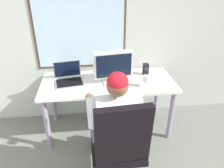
% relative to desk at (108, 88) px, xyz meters
% --- Properties ---
extents(wall_rear, '(5.70, 0.08, 2.57)m').
position_rel_desk_xyz_m(wall_rear, '(0.04, 0.42, 0.65)').
color(wall_rear, '#BBC3BD').
rests_on(wall_rear, ground).
extents(desk, '(1.66, 0.72, 0.73)m').
position_rel_desk_xyz_m(desk, '(0.00, 0.00, 0.00)').
color(desk, gray).
rests_on(desk, ground).
extents(office_chair, '(0.58, 0.60, 1.06)m').
position_rel_desk_xyz_m(office_chair, '(0.00, -0.97, -0.04)').
color(office_chair, black).
rests_on(office_chair, ground).
extents(person_seated, '(0.55, 0.78, 1.23)m').
position_rel_desk_xyz_m(person_seated, '(-0.01, -0.70, 0.01)').
color(person_seated, '#4E4A58').
rests_on(person_seated, ground).
extents(crt_monitor, '(0.48, 0.25, 0.39)m').
position_rel_desk_xyz_m(crt_monitor, '(0.06, -0.00, 0.30)').
color(crt_monitor, beige).
rests_on(crt_monitor, desk).
extents(laptop, '(0.38, 0.38, 0.25)m').
position_rel_desk_xyz_m(laptop, '(-0.49, 0.07, 0.16)').
color(laptop, '#8F9997').
rests_on(laptop, desk).
extents(wine_glass, '(0.08, 0.08, 0.14)m').
position_rel_desk_xyz_m(wine_glass, '(0.43, -0.19, 0.19)').
color(wine_glass, silver).
rests_on(wine_glass, desk).
extents(desk_speaker, '(0.07, 0.08, 0.15)m').
position_rel_desk_xyz_m(desk_speaker, '(0.52, 0.15, 0.16)').
color(desk_speaker, black).
rests_on(desk_speaker, desk).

